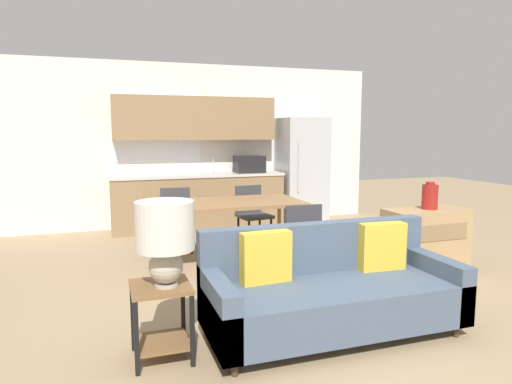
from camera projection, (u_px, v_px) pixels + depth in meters
name	position (u px, v px, depth m)	size (l,w,h in m)	color
ground_plane	(311.00, 338.00, 3.54)	(20.00, 20.00, 0.00)	#9E8460
wall_back	(193.00, 145.00, 7.70)	(6.40, 0.07, 2.70)	silver
kitchen_counter	(199.00, 177.00, 7.49)	(2.80, 0.65, 2.15)	#8E704C
refrigerator	(302.00, 171.00, 7.96)	(0.75, 0.74, 1.82)	#B7BABC
dining_table	(231.00, 206.00, 5.45)	(1.67, 0.90, 0.76)	olive
couch	(329.00, 291.00, 3.61)	(1.99, 0.80, 0.84)	#3D2D1E
side_table	(161.00, 310.00, 3.17)	(0.41, 0.41, 0.54)	brown
table_lamp	(165.00, 234.00, 3.08)	(0.40, 0.40, 0.59)	#B2A893
credenza	(425.00, 242.00, 5.08)	(0.92, 0.42, 0.74)	tan
vase	(430.00, 196.00, 5.03)	(0.17, 0.17, 0.30)	maroon
dining_chair_near_right	(299.00, 236.00, 4.90)	(0.43, 0.43, 0.83)	#38383D
dining_chair_far_left	(176.00, 216.00, 6.10)	(0.45, 0.45, 0.83)	#38383D
dining_chair_far_right	(252.00, 212.00, 6.38)	(0.48, 0.48, 0.83)	#38383D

